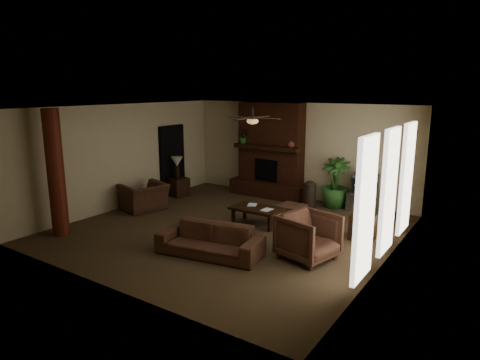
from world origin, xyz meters
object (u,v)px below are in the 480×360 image
Objects in this scene: log_column at (56,173)px; lamp_right at (362,195)px; ottoman at (291,213)px; lamp_left at (177,163)px; armchair_right at (309,235)px; armchair_left at (144,193)px; coffee_table at (257,210)px; floor_vase at (310,193)px; floor_plant at (334,194)px; side_table_left at (179,187)px; sofa at (210,235)px; side_table_right at (363,227)px; tv_stand at (365,203)px.

lamp_right is at bearing 31.19° from log_column.
ottoman is 0.92× the size of lamp_left.
armchair_right is 1.51× the size of lamp_right.
armchair_left is at bearing -159.96° from ottoman.
coffee_table is 0.94m from ottoman.
armchair_left is at bearing -144.32° from floor_vase.
floor_plant reaches higher than side_table_left.
floor_vase is at bearing 37.87° from armchair_right.
ottoman is 0.92× the size of lamp_right.
armchair_left is (0.12, 2.41, -0.92)m from log_column.
sofa is 4.64m from floor_plant.
side_table_right is (1.88, -0.28, 0.08)m from ottoman.
sofa reaches higher than floor_plant.
side_table_right is 0.73m from lamp_right.
lamp_right reaches higher than side_table_right.
log_column reaches higher than sofa.
sofa reaches higher than floor_vase.
side_table_left is (-3.94, 0.29, 0.08)m from ottoman.
lamp_left is at bearing -155.87° from armchair_left.
log_column is 4.06m from lamp_left.
lamp_right is at bearing -10.22° from ottoman.
armchair_left reaches higher than tv_stand.
log_column is at bearing -174.92° from sofa.
floor_plant is at bearing 18.46° from lamp_left.
tv_stand is 2.22m from lamp_right.
side_table_left is at bearing 174.47° from side_table_right.
log_column is at bearing -87.89° from lamp_left.
side_table_left is at bearing 129.30° from sofa.
sofa is 2.86m from ottoman.
armchair_right reaches higher than armchair_left.
armchair_left is 5.17m from floor_plant.
sofa is at bearing -99.53° from floor_plant.
ottoman is (3.82, 3.76, -1.20)m from log_column.
armchair_right is 1.79× the size of side_table_left.
floor_vase is 1.18× the size of lamp_right.
side_table_right is at bearing -37.98° from floor_vase.
floor_vase is 2.55m from lamp_right.
armchair_right is 1.79× the size of side_table_right.
log_column is 2.06× the size of floor_plant.
log_column is 4.31× the size of lamp_right.
side_table_left reaches higher than tv_stand.
side_table_left is at bearing 173.89° from lamp_right.
side_table_left is at bearing -161.55° from floor_plant.
armchair_left is at bearing -80.59° from lamp_left.
ottoman is at bearing 169.78° from lamp_right.
floor_vase is (0.26, 4.08, 0.03)m from sofa.
sofa is 1.73× the size of coffee_table.
lamp_left reaches higher than armchair_right.
tv_stand is 5.51m from lamp_left.
log_column reaches higher than side_table_right.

